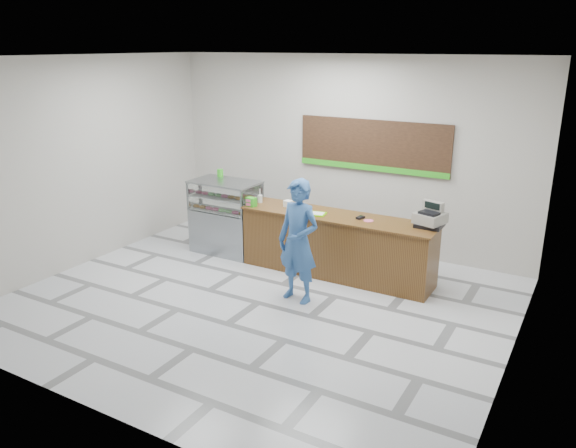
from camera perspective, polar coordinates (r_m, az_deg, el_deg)
The scene contains 16 objects.
floor at distance 8.41m, azimuth -3.09°, elevation -7.99°, with size 7.00×7.00×0.00m, color silver.
back_wall at distance 10.39m, azimuth 5.79°, elevation 7.16°, with size 7.00×7.00×0.00m, color beige.
ceiling at distance 7.57m, azimuth -3.55°, elevation 16.60°, with size 7.00×7.00×0.00m, color silver.
sales_counter at distance 9.22m, azimuth 4.97°, elevation -2.17°, with size 3.26×0.76×1.03m.
display_case at distance 10.24m, azimuth -6.33°, elevation 0.79°, with size 1.22×0.72×1.33m.
menu_board at distance 10.12m, azimuth 8.59°, elevation 7.81°, with size 2.80×0.06×0.90m.
cash_register at distance 8.70m, azimuth 14.26°, elevation 0.64°, with size 0.49×0.50×0.37m.
card_terminal at distance 8.92m, azimuth 7.36°, elevation 0.65°, with size 0.07×0.15×0.04m, color black.
serving_tray at distance 9.09m, azimuth 2.78°, elevation 1.06°, with size 0.38×0.31×0.02m.
napkin_box at distance 9.49m, azimuth 0.02°, elevation 2.09°, with size 0.12×0.12×0.11m, color white.
straw_cup at distance 9.76m, azimuth -2.86°, elevation 2.57°, with size 0.09×0.09×0.13m, color silver.
promo_box at distance 9.53m, azimuth -3.76°, elevation 2.26°, with size 0.17×0.11×0.15m, color green.
donut_decal at distance 8.83m, azimuth 8.18°, elevation 0.34°, with size 0.16×0.16×0.00m, color #DF5785.
green_cup_left at distance 10.43m, azimuth -6.98°, elevation 5.18°, with size 0.09×0.09×0.13m, color green.
green_cup_right at distance 10.40m, azimuth -6.85°, elevation 5.17°, with size 0.09×0.09×0.14m, color green.
customer at distance 8.16m, azimuth 1.06°, elevation -1.76°, with size 0.67×0.44×1.84m, color #3360A0.
Camera 1 is at (4.14, -6.34, 3.66)m, focal length 35.00 mm.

